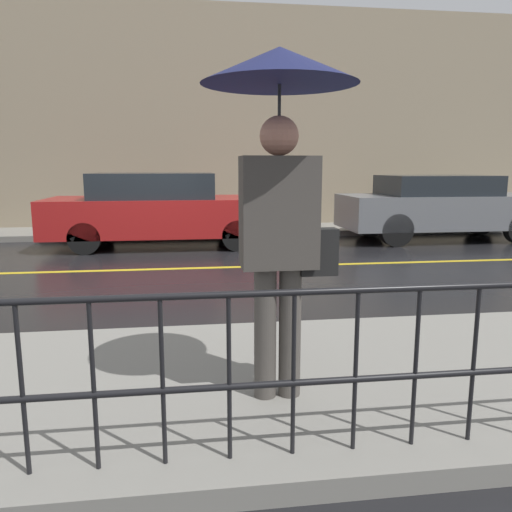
# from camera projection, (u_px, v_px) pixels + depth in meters

# --- Properties ---
(ground_plane) EXTENTS (80.00, 80.00, 0.00)m
(ground_plane) POSITION_uv_depth(u_px,v_px,m) (170.00, 269.00, 8.07)
(ground_plane) COLOR black
(sidewalk_near) EXTENTS (28.00, 2.51, 0.13)m
(sidewalk_near) POSITION_uv_depth(u_px,v_px,m) (148.00, 391.00, 3.54)
(sidewalk_near) COLOR gray
(sidewalk_near) RESTS_ON ground_plane
(sidewalk_far) EXTENTS (28.00, 1.71, 0.13)m
(sidewalk_far) POSITION_uv_depth(u_px,v_px,m) (175.00, 232.00, 12.19)
(sidewalk_far) COLOR gray
(sidewalk_far) RESTS_ON ground_plane
(lane_marking) EXTENTS (25.20, 0.12, 0.01)m
(lane_marking) POSITION_uv_depth(u_px,v_px,m) (170.00, 269.00, 8.07)
(lane_marking) COLOR gold
(lane_marking) RESTS_ON ground_plane
(building_storefront) EXTENTS (28.00, 0.30, 5.63)m
(building_storefront) POSITION_uv_depth(u_px,v_px,m) (173.00, 119.00, 12.69)
(building_storefront) COLOR gray
(building_storefront) RESTS_ON ground_plane
(railing_foreground) EXTENTS (12.00, 0.04, 0.90)m
(railing_foreground) POSITION_uv_depth(u_px,v_px,m) (127.00, 361.00, 2.44)
(railing_foreground) COLOR black
(railing_foreground) RESTS_ON sidewalk_near
(pedestrian) EXTENTS (0.95, 0.95, 2.20)m
(pedestrian) POSITION_uv_depth(u_px,v_px,m) (280.00, 143.00, 3.04)
(pedestrian) COLOR #4C4742
(pedestrian) RESTS_ON sidewalk_near
(car_red) EXTENTS (4.65, 1.91, 1.51)m
(car_red) POSITION_uv_depth(u_px,v_px,m) (161.00, 209.00, 10.30)
(car_red) COLOR maroon
(car_red) RESTS_ON ground_plane
(car_grey) EXTENTS (4.49, 1.72, 1.44)m
(car_grey) POSITION_uv_depth(u_px,v_px,m) (441.00, 206.00, 11.12)
(car_grey) COLOR slate
(car_grey) RESTS_ON ground_plane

